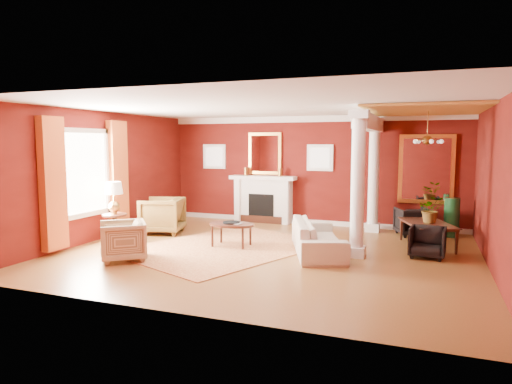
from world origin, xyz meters
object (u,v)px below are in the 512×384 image
at_px(armchair_stripe, 123,239).
at_px(dining_table, 429,228).
at_px(sofa, 318,232).
at_px(side_table, 114,203).
at_px(armchair_leopard, 162,214).
at_px(coffee_table, 231,225).

height_order(armchair_stripe, dining_table, dining_table).
bearing_deg(sofa, side_table, 77.33).
bearing_deg(side_table, armchair_leopard, 70.39).
distance_m(side_table, dining_table, 6.80).
bearing_deg(dining_table, coffee_table, 90.11).
bearing_deg(sofa, dining_table, -76.86).
height_order(coffee_table, side_table, side_table).
bearing_deg(side_table, dining_table, 16.66).
relative_size(armchair_leopard, armchair_stripe, 1.18).
height_order(armchair_leopard, dining_table, armchair_leopard).
bearing_deg(side_table, coffee_table, 11.03).
relative_size(armchair_stripe, coffee_table, 0.83).
xyz_separation_m(armchair_stripe, dining_table, (5.34, 3.21, 0.00)).
relative_size(coffee_table, side_table, 0.73).
distance_m(armchair_stripe, dining_table, 6.23).
height_order(armchair_leopard, armchair_stripe, armchair_leopard).
xyz_separation_m(armchair_leopard, armchair_stripe, (0.72, -2.49, -0.07)).
distance_m(coffee_table, dining_table, 4.16).
bearing_deg(armchair_stripe, coffee_table, 101.53).
relative_size(coffee_table, dining_table, 0.67).
distance_m(armchair_leopard, side_table, 1.37).
bearing_deg(dining_table, sofa, 103.23).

